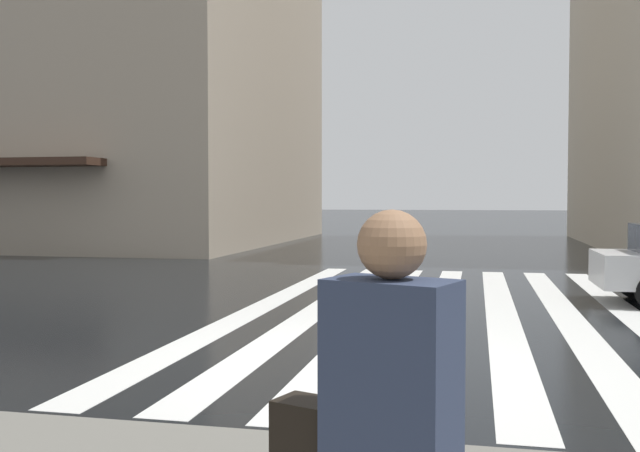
# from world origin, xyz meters

# --- Properties ---
(ground_plane) EXTENTS (220.00, 220.00, 0.00)m
(ground_plane) POSITION_xyz_m (0.00, 0.00, 0.00)
(ground_plane) COLOR black
(zebra_crossing) EXTENTS (13.00, 6.50, 0.01)m
(zebra_crossing) POSITION_xyz_m (4.00, -0.88, 0.00)
(zebra_crossing) COLOR silver
(zebra_crossing) RESTS_ON ground_plane
(pedestrian_approaching_kerb) EXTENTS (0.40, 0.65, 1.68)m
(pedestrian_approaching_kerb) POSITION_xyz_m (-5.77, -1.19, 1.13)
(pedestrian_approaching_kerb) COLOR #2D3851
(pedestrian_approaching_kerb) RESTS_ON sidewalk_pavement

